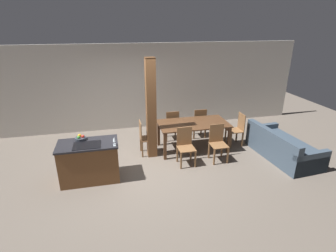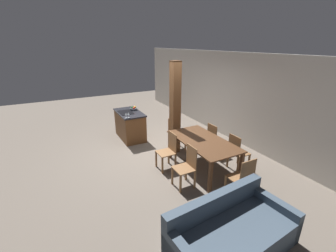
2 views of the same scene
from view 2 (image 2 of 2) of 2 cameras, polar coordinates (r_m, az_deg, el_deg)
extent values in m
plane|color=#665B51|center=(6.53, -4.03, -6.47)|extent=(16.00, 16.00, 0.00)
cube|color=beige|center=(7.51, 15.14, 7.41)|extent=(11.20, 0.08, 2.70)
cube|color=brown|center=(7.38, -9.62, 0.09)|extent=(1.23, 0.66, 0.84)
cube|color=#232328|center=(7.24, -9.82, 3.37)|extent=(1.27, 0.70, 0.04)
cube|color=black|center=(7.20, -10.67, 3.43)|extent=(0.56, 0.40, 0.01)
cylinder|color=#383D47|center=(7.42, -8.72, 4.29)|extent=(0.24, 0.24, 0.05)
sphere|color=red|center=(7.36, -8.66, 4.53)|extent=(0.07, 0.07, 0.07)
sphere|color=gold|center=(7.44, -8.44, 4.75)|extent=(0.08, 0.08, 0.08)
sphere|color=#3D8E38|center=(7.43, -9.12, 4.65)|extent=(0.07, 0.07, 0.07)
cylinder|color=silver|center=(6.64, -10.58, 2.03)|extent=(0.06, 0.06, 0.00)
cylinder|color=silver|center=(6.63, -10.61, 2.40)|extent=(0.01, 0.01, 0.09)
cone|color=silver|center=(6.60, -10.65, 3.05)|extent=(0.06, 0.06, 0.07)
cylinder|color=silver|center=(6.66, -9.95, 2.13)|extent=(0.06, 0.06, 0.00)
cylinder|color=silver|center=(6.65, -9.97, 2.50)|extent=(0.01, 0.01, 0.09)
cone|color=silver|center=(6.62, -10.01, 3.15)|extent=(0.06, 0.06, 0.07)
cube|color=#51331E|center=(5.43, 8.89, -3.74)|extent=(1.87, 0.98, 0.03)
cube|color=#51331E|center=(6.05, 0.54, -4.87)|extent=(0.07, 0.07, 0.74)
cube|color=#51331E|center=(4.78, 10.68, -12.70)|extent=(0.07, 0.07, 0.74)
cube|color=#51331E|center=(6.46, 7.23, -3.33)|extent=(0.07, 0.07, 0.74)
cube|color=#51331E|center=(5.29, 18.09, -9.93)|extent=(0.07, 0.07, 0.74)
cube|color=brown|center=(5.51, -0.60, -6.76)|extent=(0.40, 0.40, 0.02)
cube|color=brown|center=(5.48, 1.16, -4.05)|extent=(0.38, 0.02, 0.47)
cube|color=brown|center=(5.69, -3.02, -8.40)|extent=(0.04, 0.04, 0.42)
cube|color=brown|center=(5.41, -1.42, -10.01)|extent=(0.04, 0.04, 0.42)
cube|color=brown|center=(5.82, 0.17, -7.63)|extent=(0.04, 0.04, 0.42)
cube|color=brown|center=(5.55, 1.90, -9.15)|extent=(0.04, 0.04, 0.42)
cube|color=brown|center=(4.87, 3.99, -10.75)|extent=(0.40, 0.40, 0.02)
cube|color=brown|center=(4.84, 5.99, -7.68)|extent=(0.38, 0.02, 0.47)
cube|color=brown|center=(5.04, 1.09, -12.50)|extent=(0.04, 0.04, 0.42)
cube|color=brown|center=(4.79, 3.19, -14.52)|extent=(0.04, 0.04, 0.42)
cube|color=brown|center=(5.20, 4.59, -11.47)|extent=(0.04, 0.04, 0.42)
cube|color=brown|center=(4.95, 6.82, -13.35)|extent=(0.04, 0.04, 0.42)
cube|color=brown|center=(6.32, 12.30, -3.55)|extent=(0.40, 0.40, 0.02)
cube|color=brown|center=(6.11, 11.10, -1.80)|extent=(0.38, 0.02, 0.47)
cube|color=brown|center=(6.40, 14.39, -5.61)|extent=(0.04, 0.04, 0.42)
cube|color=brown|center=(6.63, 12.38, -4.46)|extent=(0.04, 0.04, 0.42)
cube|color=brown|center=(6.18, 11.92, -6.34)|extent=(0.04, 0.04, 0.42)
cube|color=brown|center=(6.43, 9.93, -5.12)|extent=(0.04, 0.04, 0.42)
cube|color=brown|center=(5.77, 17.61, -6.48)|extent=(0.40, 0.40, 0.02)
cube|color=brown|center=(5.54, 16.47, -4.68)|extent=(0.38, 0.02, 0.47)
cube|color=brown|center=(5.88, 19.83, -8.66)|extent=(0.04, 0.04, 0.42)
cube|color=brown|center=(6.09, 17.42, -7.32)|extent=(0.04, 0.04, 0.42)
cube|color=brown|center=(5.65, 17.33, -9.61)|extent=(0.04, 0.04, 0.42)
cube|color=brown|center=(5.87, 14.92, -8.17)|extent=(0.04, 0.04, 0.42)
cube|color=brown|center=(6.50, 2.34, -2.36)|extent=(0.40, 0.40, 0.02)
cube|color=brown|center=(6.56, 1.54, 0.19)|extent=(0.02, 0.38, 0.47)
cube|color=brown|center=(6.37, 1.72, -5.04)|extent=(0.04, 0.04, 0.42)
cube|color=brown|center=(6.54, 4.43, -4.41)|extent=(0.04, 0.04, 0.42)
cube|color=brown|center=(6.65, 0.22, -3.88)|extent=(0.04, 0.04, 0.42)
cube|color=brown|center=(6.81, 2.86, -3.31)|extent=(0.04, 0.04, 0.42)
cube|color=brown|center=(4.77, 17.62, -12.48)|extent=(0.40, 0.40, 0.02)
cube|color=brown|center=(4.54, 19.65, -10.91)|extent=(0.02, 0.38, 0.47)
cube|color=brown|center=(5.10, 17.38, -13.09)|extent=(0.04, 0.04, 0.42)
cube|color=brown|center=(4.89, 14.32, -14.37)|extent=(0.04, 0.04, 0.42)
cube|color=brown|center=(4.91, 20.34, -14.93)|extent=(0.04, 0.04, 0.42)
cube|color=brown|center=(4.69, 17.28, -16.39)|extent=(0.04, 0.04, 0.42)
cube|color=#3D4C5B|center=(3.87, 16.24, -25.71)|extent=(1.11, 2.01, 0.42)
cube|color=#3D4C5B|center=(3.81, 12.20, -18.45)|extent=(0.31, 1.94, 0.33)
cube|color=#3D4C5B|center=(4.40, 24.72, -19.19)|extent=(0.96, 0.21, 0.56)
cube|color=brown|center=(6.10, 1.81, 4.36)|extent=(0.24, 0.24, 2.53)
camera|label=1|loc=(6.87, -58.13, 13.91)|focal=28.00mm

